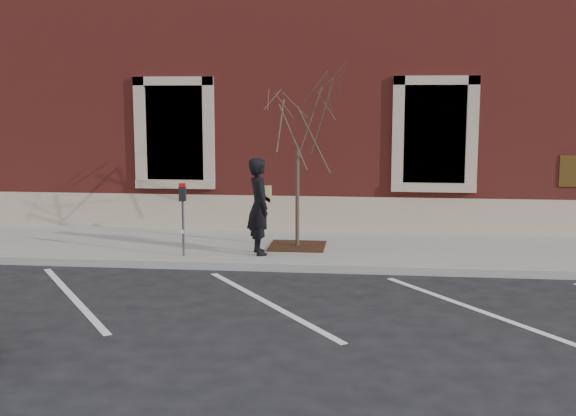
# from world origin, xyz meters

# --- Properties ---
(ground) EXTENTS (120.00, 120.00, 0.00)m
(ground) POSITION_xyz_m (0.00, 0.00, 0.00)
(ground) COLOR #28282B
(ground) RESTS_ON ground
(sidewalk_near) EXTENTS (40.00, 3.50, 0.15)m
(sidewalk_near) POSITION_xyz_m (0.00, 1.75, 0.07)
(sidewalk_near) COLOR #A19F97
(sidewalk_near) RESTS_ON ground
(curb_near) EXTENTS (40.00, 0.12, 0.15)m
(curb_near) POSITION_xyz_m (0.00, -0.05, 0.07)
(curb_near) COLOR #9E9E99
(curb_near) RESTS_ON ground
(parking_stripes) EXTENTS (28.00, 4.40, 0.01)m
(parking_stripes) POSITION_xyz_m (0.00, -2.20, 0.00)
(parking_stripes) COLOR silver
(parking_stripes) RESTS_ON ground
(building_civic) EXTENTS (40.00, 8.62, 8.00)m
(building_civic) POSITION_xyz_m (0.00, 7.74, 4.00)
(building_civic) COLOR maroon
(building_civic) RESTS_ON ground
(man) EXTENTS (0.68, 0.81, 1.90)m
(man) POSITION_xyz_m (-0.59, 0.76, 1.10)
(man) COLOR black
(man) RESTS_ON sidewalk_near
(parking_meter) EXTENTS (0.13, 0.10, 1.43)m
(parking_meter) POSITION_xyz_m (-2.03, 0.41, 1.14)
(parking_meter) COLOR #595B60
(parking_meter) RESTS_ON sidewalk_near
(tree_grate) EXTENTS (1.15, 1.15, 0.03)m
(tree_grate) POSITION_xyz_m (0.09, 1.54, 0.16)
(tree_grate) COLOR #3B2613
(tree_grate) RESTS_ON sidewalk_near
(sapling) EXTENTS (2.18, 2.18, 3.63)m
(sapling) POSITION_xyz_m (0.09, 1.54, 2.69)
(sapling) COLOR #4C3C2E
(sapling) RESTS_ON sidewalk_near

